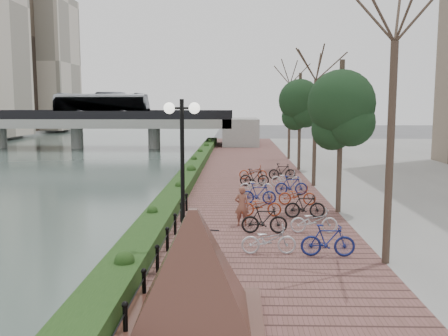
{
  "coord_description": "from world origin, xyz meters",
  "views": [
    {
      "loc": [
        3.61,
        -12.36,
        5.16
      ],
      "look_at": [
        2.96,
        12.14,
        2.0
      ],
      "focal_mm": 40.0,
      "sensor_mm": 36.0,
      "label": 1
    }
  ],
  "objects_px": {
    "motorcycle": "(207,248)",
    "pedestrian": "(242,206)",
    "granite_monument": "(193,265)",
    "lamppost": "(182,147)"
  },
  "relations": [
    {
      "from": "granite_monument",
      "to": "lamppost",
      "type": "relative_size",
      "value": 0.98
    },
    {
      "from": "pedestrian",
      "to": "lamppost",
      "type": "bearing_deg",
      "value": 75.9
    },
    {
      "from": "granite_monument",
      "to": "lamppost",
      "type": "height_order",
      "value": "lamppost"
    },
    {
      "from": "granite_monument",
      "to": "pedestrian",
      "type": "height_order",
      "value": "granite_monument"
    },
    {
      "from": "granite_monument",
      "to": "pedestrian",
      "type": "bearing_deg",
      "value": 82.55
    },
    {
      "from": "motorcycle",
      "to": "pedestrian",
      "type": "bearing_deg",
      "value": 88.37
    },
    {
      "from": "lamppost",
      "to": "pedestrian",
      "type": "bearing_deg",
      "value": 70.62
    },
    {
      "from": "lamppost",
      "to": "granite_monument",
      "type": "bearing_deg",
      "value": -80.34
    },
    {
      "from": "granite_monument",
      "to": "motorcycle",
      "type": "height_order",
      "value": "granite_monument"
    },
    {
      "from": "motorcycle",
      "to": "pedestrian",
      "type": "xyz_separation_m",
      "value": [
        1.06,
        4.51,
        0.34
      ]
    }
  ]
}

